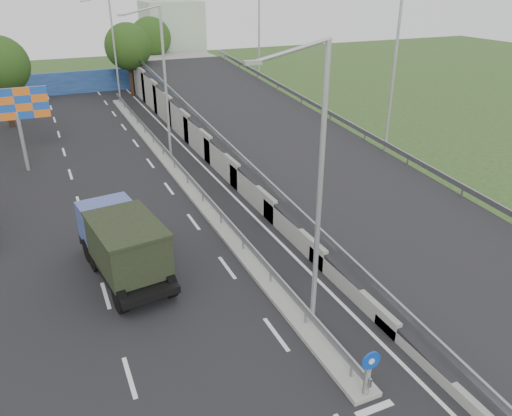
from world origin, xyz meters
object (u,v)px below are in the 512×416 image
lamp_post_far (112,43)px  church (172,32)px  dump_truck (122,242)px  lamp_post_near (315,182)px  lamp_post_mid (162,77)px  billboard (16,109)px  sign_bollard (368,373)px

lamp_post_far → church: 17.15m
church → dump_truck: 50.21m
lamp_post_near → lamp_post_mid: 20.00m
dump_truck → billboard: bearing=95.3°
church → sign_bollard: bearing=-99.8°
billboard → dump_truck: 16.26m
sign_bollard → lamp_post_near: lamp_post_near is taller
lamp_post_mid → lamp_post_far: 20.00m
lamp_post_near → lamp_post_far: 40.00m
sign_bollard → lamp_post_far: size_ratio=0.17×
lamp_post_mid → dump_truck: lamp_post_mid is taller
church → billboard: size_ratio=2.51×
lamp_post_near → billboard: bearing=112.5°
lamp_post_far → church: church is taller
sign_bollard → lamp_post_mid: lamp_post_mid is taller
church → dump_truck: size_ratio=2.05×
lamp_post_far → dump_truck: (-5.52, -33.64, -4.23)m
sign_bollard → dump_truck: dump_truck is taller
lamp_post_mid → dump_truck: 15.32m
lamp_post_near → lamp_post_far: (0.00, 40.00, 0.00)m
lamp_post_near → lamp_post_mid: (0.00, 20.00, 0.00)m
lamp_post_near → sign_bollard: bearing=-91.6°
sign_bollard → lamp_post_near: (0.11, 3.83, 4.77)m
lamp_post_near → lamp_post_mid: same height
lamp_post_near → church: 54.90m
lamp_post_far → church: bearing=54.8°
billboard → church: bearing=59.3°
billboard → lamp_post_far: bearing=63.2°
lamp_post_far → lamp_post_mid: bearing=-90.0°
lamp_post_near → lamp_post_far: bearing=90.0°
lamp_post_mid → dump_truck: (-5.52, -13.64, -4.23)m
lamp_post_far → sign_bollard: bearing=-90.1°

